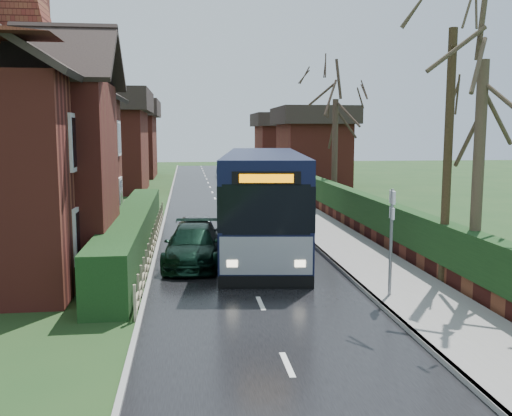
{
  "coord_description": "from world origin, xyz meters",
  "views": [
    {
      "loc": [
        -1.88,
        -16.38,
        4.49
      ],
      "look_at": [
        0.56,
        3.58,
        1.8
      ],
      "focal_mm": 40.0,
      "sensor_mm": 36.0,
      "label": 1
    }
  ],
  "objects": [
    {
      "name": "kerb_left",
      "position": [
        -3.05,
        10.0,
        0.05
      ],
      "size": [
        0.12,
        100.0,
        0.1
      ],
      "primitive_type": "cube",
      "color": "gray",
      "rests_on": "ground"
    },
    {
      "name": "road",
      "position": [
        0.0,
        10.0,
        0.01
      ],
      "size": [
        6.0,
        100.0,
        0.02
      ],
      "primitive_type": "cube",
      "color": "black",
      "rests_on": "ground"
    },
    {
      "name": "bus",
      "position": [
        1.06,
        5.33,
        1.83
      ],
      "size": [
        4.23,
        12.42,
        3.7
      ],
      "rotation": [
        0.0,
        0.0,
        -0.12
      ],
      "color": "black",
      "rests_on": "ground"
    },
    {
      "name": "ground",
      "position": [
        0.0,
        0.0,
        0.0
      ],
      "size": [
        140.0,
        140.0,
        0.0
      ],
      "primitive_type": "plane",
      "color": "#28411C",
      "rests_on": "ground"
    },
    {
      "name": "bus_stop_sign",
      "position": [
        3.49,
        -2.04,
        1.98
      ],
      "size": [
        0.12,
        0.45,
        3.0
      ],
      "rotation": [
        0.0,
        0.0,
        -0.13
      ],
      "color": "slate",
      "rests_on": "ground"
    },
    {
      "name": "car_silver",
      "position": [
        -1.5,
        5.22,
        0.66
      ],
      "size": [
        1.78,
        3.95,
        1.32
      ],
      "primitive_type": "imported",
      "rotation": [
        0.0,
        0.0,
        0.06
      ],
      "color": "#A3A4A8",
      "rests_on": "ground"
    },
    {
      "name": "car_distant",
      "position": [
        1.96,
        40.71,
        0.65
      ],
      "size": [
        1.63,
        4.05,
        1.31
      ],
      "primitive_type": "imported",
      "rotation": [
        0.0,
        0.0,
        3.21
      ],
      "color": "black",
      "rests_on": "ground"
    },
    {
      "name": "picket_fence",
      "position": [
        -3.15,
        5.0,
        0.45
      ],
      "size": [
        0.1,
        16.0,
        0.9
      ],
      "primitive_type": null,
      "color": "gray",
      "rests_on": "ground"
    },
    {
      "name": "telegraph_pole",
      "position": [
        5.66,
        -0.6,
        3.75
      ],
      "size": [
        0.43,
        0.92,
        7.41
      ],
      "rotation": [
        0.0,
        0.0,
        -0.38
      ],
      "color": "#2F2415",
      "rests_on": "ground"
    },
    {
      "name": "pavement",
      "position": [
        4.25,
        10.0,
        0.07
      ],
      "size": [
        2.5,
        100.0,
        0.14
      ],
      "primitive_type": "cube",
      "color": "slate",
      "rests_on": "ground"
    },
    {
      "name": "front_hedge",
      "position": [
        -3.9,
        5.0,
        0.8
      ],
      "size": [
        1.2,
        16.0,
        1.6
      ],
      "primitive_type": "cube",
      "color": "black",
      "rests_on": "ground"
    },
    {
      "name": "right_wall_hedge",
      "position": [
        5.8,
        10.0,
        1.02
      ],
      "size": [
        0.6,
        50.0,
        1.8
      ],
      "color": "maroon",
      "rests_on": "ground"
    },
    {
      "name": "tree_right_near",
      "position": [
        6.0,
        -1.74,
        6.83
      ],
      "size": [
        4.23,
        4.23,
        9.14
      ],
      "color": "#3C3123",
      "rests_on": "ground"
    },
    {
      "name": "car_green",
      "position": [
        -1.71,
        2.79,
        0.65
      ],
      "size": [
        2.19,
        4.62,
        1.3
      ],
      "primitive_type": "imported",
      "rotation": [
        0.0,
        0.0,
        -0.08
      ],
      "color": "black",
      "rests_on": "ground"
    },
    {
      "name": "kerb_right",
      "position": [
        3.05,
        10.0,
        0.07
      ],
      "size": [
        0.12,
        100.0,
        0.14
      ],
      "primitive_type": "cube",
      "color": "gray",
      "rests_on": "ground"
    },
    {
      "name": "tree_right_far",
      "position": [
        6.75,
        16.26,
        6.8
      ],
      "size": [
        4.71,
        4.71,
        9.1
      ],
      "color": "#33261E",
      "rests_on": "ground"
    }
  ]
}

